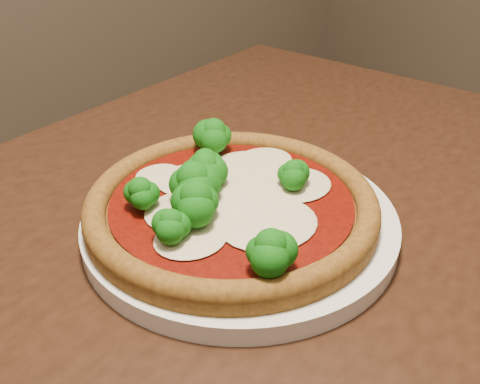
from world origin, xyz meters
TOP-DOWN VIEW (x-y plane):
  - dining_table at (0.10, 0.19)m, footprint 1.25×1.00m
  - plate at (0.15, 0.24)m, footprint 0.29×0.29m
  - pizza at (0.14, 0.24)m, footprint 0.26×0.26m

SIDE VIEW (x-z plane):
  - dining_table at x=0.10m, z-range 0.26..1.01m
  - plate at x=0.15m, z-range 0.75..0.77m
  - pizza at x=0.14m, z-range 0.75..0.82m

